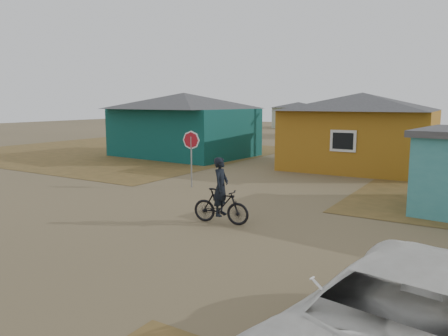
% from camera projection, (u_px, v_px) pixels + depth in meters
% --- Properties ---
extents(ground, '(120.00, 120.00, 0.00)m').
position_uv_depth(ground, '(138.00, 224.00, 12.35)').
color(ground, brown).
extents(grass_nw, '(20.00, 18.00, 0.00)m').
position_uv_depth(grass_nw, '(117.00, 151.00, 30.56)').
color(grass_nw, brown).
rests_on(grass_nw, ground).
extents(house_teal, '(8.93, 7.08, 4.00)m').
position_uv_depth(house_teal, '(184.00, 124.00, 27.81)').
color(house_teal, '#0B3E3A').
rests_on(house_teal, ground).
extents(house_yellow, '(7.72, 6.76, 3.90)m').
position_uv_depth(house_yellow, '(361.00, 130.00, 22.51)').
color(house_yellow, '#9F6818').
rests_on(house_yellow, ground).
extents(house_pale_west, '(7.04, 6.15, 3.60)m').
position_uv_depth(house_pale_west, '(327.00, 118.00, 43.77)').
color(house_pale_west, '#A8B59B').
rests_on(house_pale_west, ground).
extents(house_pale_north, '(6.28, 5.81, 3.40)m').
position_uv_depth(house_pale_north, '(298.00, 115.00, 58.04)').
color(house_pale_north, '#A8B59B').
rests_on(house_pale_north, ground).
extents(stop_sign, '(0.73, 0.23, 2.29)m').
position_uv_depth(stop_sign, '(191.00, 146.00, 17.43)').
color(stop_sign, gray).
rests_on(stop_sign, ground).
extents(cyclist, '(1.73, 0.73, 1.89)m').
position_uv_depth(cyclist, '(221.00, 200.00, 12.32)').
color(cyclist, black).
rests_on(cyclist, ground).
extents(vehicle, '(3.44, 5.85, 1.53)m').
position_uv_depth(vehicle, '(406.00, 333.00, 5.07)').
color(vehicle, white).
rests_on(vehicle, ground).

